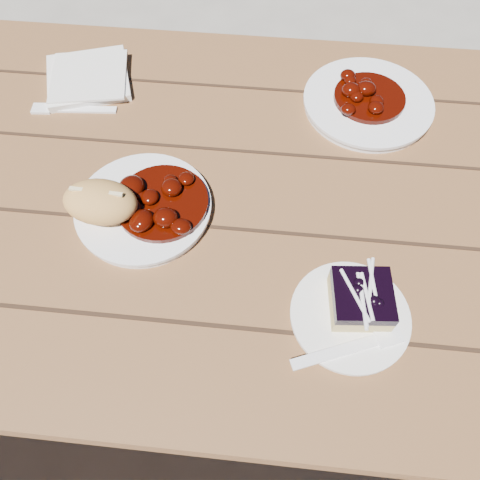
# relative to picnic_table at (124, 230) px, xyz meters

# --- Properties ---
(ground) EXTENTS (60.00, 60.00, 0.00)m
(ground) POSITION_rel_picnic_table_xyz_m (0.00, 0.00, -0.59)
(ground) COLOR gray
(ground) RESTS_ON ground
(picnic_table) EXTENTS (2.00, 1.55, 0.75)m
(picnic_table) POSITION_rel_picnic_table_xyz_m (0.00, 0.00, 0.00)
(picnic_table) COLOR brown
(picnic_table) RESTS_ON ground
(main_plate) EXTENTS (0.21, 0.21, 0.02)m
(main_plate) POSITION_rel_picnic_table_xyz_m (0.08, -0.06, 0.17)
(main_plate) COLOR white
(main_plate) RESTS_ON picnic_table
(goulash_stew) EXTENTS (0.14, 0.14, 0.04)m
(goulash_stew) POSITION_rel_picnic_table_xyz_m (0.11, -0.06, 0.20)
(goulash_stew) COLOR #3A0802
(goulash_stew) RESTS_ON main_plate
(bread_roll) EXTENTS (0.12, 0.08, 0.06)m
(bread_roll) POSITION_rel_picnic_table_xyz_m (0.03, -0.08, 0.21)
(bread_roll) COLOR tan
(bread_roll) RESTS_ON main_plate
(dessert_plate) EXTENTS (0.16, 0.16, 0.01)m
(dessert_plate) POSITION_rel_picnic_table_xyz_m (0.40, -0.21, 0.17)
(dessert_plate) COLOR white
(dessert_plate) RESTS_ON picnic_table
(blueberry_cake) EXTENTS (0.09, 0.09, 0.05)m
(blueberry_cake) POSITION_rel_picnic_table_xyz_m (0.41, -0.19, 0.19)
(blueberry_cake) COLOR #D7C075
(blueberry_cake) RESTS_ON dessert_plate
(fork_dessert) EXTENTS (0.16, 0.08, 0.00)m
(fork_dessert) POSITION_rel_picnic_table_xyz_m (0.38, -0.26, 0.17)
(fork_dessert) COLOR white
(fork_dessert) RESTS_ON dessert_plate
(napkin_stack) EXTENTS (0.19, 0.19, 0.01)m
(napkin_stack) POSITION_rel_picnic_table_xyz_m (-0.09, 0.23, 0.17)
(napkin_stack) COLOR white
(napkin_stack) RESTS_ON picnic_table
(fork_table) EXTENTS (0.16, 0.04, 0.00)m
(fork_table) POSITION_rel_picnic_table_xyz_m (-0.08, 0.15, 0.16)
(fork_table) COLOR white
(fork_table) RESTS_ON picnic_table
(second_plate) EXTENTS (0.23, 0.23, 0.02)m
(second_plate) POSITION_rel_picnic_table_xyz_m (0.44, 0.21, 0.17)
(second_plate) COLOR white
(second_plate) RESTS_ON picnic_table
(second_stew) EXTENTS (0.13, 0.13, 0.04)m
(second_stew) POSITION_rel_picnic_table_xyz_m (0.44, 0.21, 0.20)
(second_stew) COLOR #3A0802
(second_stew) RESTS_ON second_plate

